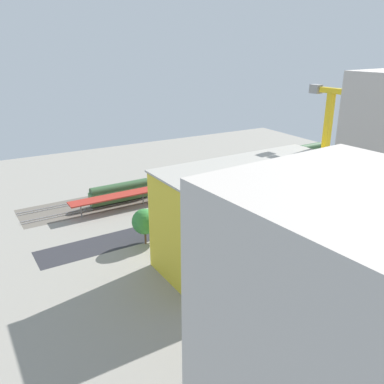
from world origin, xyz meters
TOP-DOWN VIEW (x-y plane):
  - ground_plane at (0.00, 0.00)m, footprint 165.07×165.07m
  - rail_bed at (0.00, -20.60)m, footprint 103.59×17.79m
  - street_asphalt at (0.00, 4.15)m, footprint 103.41×12.37m
  - track_rails at (0.00, -20.60)m, footprint 103.12×11.36m
  - platform_canopy_near at (10.02, -12.86)m, footprint 59.70×6.26m
  - locomotive at (-30.41, -23.81)m, footprint 14.17×3.26m
  - passenger_coach at (-53.82, -23.81)m, footprint 19.25×3.80m
  - freight_coach_far at (23.98, -17.39)m, footprint 17.93×3.46m
  - parked_car_0 at (-25.11, 0.57)m, footprint 4.35×1.81m
  - parked_car_1 at (-17.89, 0.44)m, footprint 4.67×2.08m
  - parked_car_2 at (-10.32, 0.86)m, footprint 4.46×1.86m
  - parked_car_3 at (-2.68, 0.46)m, footprint 4.25×1.81m
  - parked_car_4 at (4.60, 0.21)m, footprint 4.15×1.94m
  - parked_car_5 at (11.76, 0.98)m, footprint 4.75×1.84m
  - parked_car_6 at (19.40, 0.42)m, footprint 4.30×1.76m
  - construction_building at (11.27, 27.31)m, footprint 39.59×18.79m
  - construction_roof_slab at (11.27, 27.31)m, footprint 40.21×19.41m
  - tower_crane at (-13.59, 24.23)m, footprint 3.85×25.77m
  - box_truck_0 at (-2.39, 13.68)m, footprint 9.10×2.94m
  - box_truck_1 at (-2.44, 11.82)m, footprint 8.97×2.42m
  - street_tree_0 at (28.14, 10.01)m, footprint 5.85×5.85m
  - street_tree_1 at (4.14, 10.01)m, footprint 4.96×4.96m
  - street_tree_2 at (24.21, 9.74)m, footprint 5.35×5.35m
  - street_tree_3 at (-20.47, 8.89)m, footprint 5.09×5.09m
  - street_tree_4 at (-13.15, 9.65)m, footprint 4.91×4.91m
  - street_tree_5 at (-25.20, 8.18)m, footprint 5.44×5.44m
  - traffic_light at (16.82, -0.19)m, footprint 0.50×0.36m

SIDE VIEW (x-z plane):
  - ground_plane at x=0.00m, z-range 0.00..0.00m
  - rail_bed at x=0.00m, z-range 0.00..0.01m
  - street_asphalt at x=0.00m, z-range 0.00..0.01m
  - track_rails at x=0.00m, z-range 0.12..0.24m
  - parked_car_0 at x=-25.11m, z-range -0.08..1.46m
  - parked_car_2 at x=-10.32m, z-range -0.09..1.52m
  - parked_car_5 at x=11.76m, z-range -0.09..1.57m
  - parked_car_6 at x=19.40m, z-range -0.10..1.62m
  - parked_car_4 at x=4.60m, z-range -0.09..1.62m
  - parked_car_3 at x=-2.68m, z-range -0.09..1.64m
  - parked_car_1 at x=-17.89m, z-range -0.11..1.69m
  - box_truck_1 at x=-2.44m, z-range -0.05..3.38m
  - box_truck_0 at x=-2.39m, z-range -0.04..3.58m
  - locomotive at x=-30.41m, z-range -0.72..4.42m
  - freight_coach_far at x=23.98m, z-range 0.15..5.91m
  - passenger_coach at x=-53.82m, z-range 0.14..6.25m
  - platform_canopy_near at x=10.02m, z-range 1.92..6.18m
  - traffic_light at x=16.82m, z-range 1.07..7.63m
  - street_tree_1 at x=4.14m, z-range 0.99..7.96m
  - street_tree_4 at x=-13.15m, z-range 1.30..8.86m
  - street_tree_3 at x=-20.47m, z-range 1.40..9.31m
  - street_tree_5 at x=-25.20m, z-range 1.35..9.54m
  - street_tree_0 at x=28.14m, z-range 1.29..9.75m
  - street_tree_2 at x=24.21m, z-range 1.56..10.05m
  - construction_building at x=11.27m, z-range 0.00..20.15m
  - tower_crane at x=-13.59m, z-range 3.11..37.30m
  - construction_roof_slab at x=11.27m, z-range 20.15..20.55m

